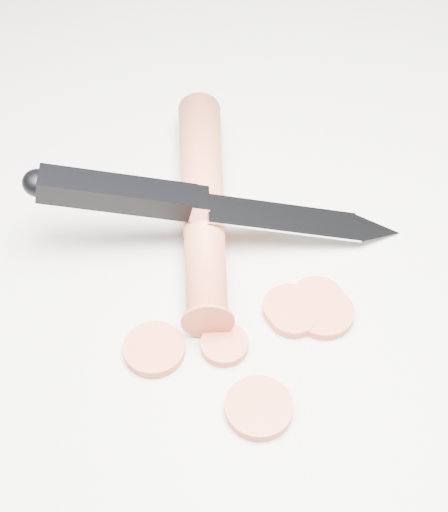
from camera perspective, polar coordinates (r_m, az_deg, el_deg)
ground at (r=0.48m, az=-1.31°, el=-1.93°), size 2.40×2.40×0.00m
carrot at (r=0.51m, az=-1.70°, el=4.38°), size 0.14×0.19×0.03m
carrot_slice_0 at (r=0.43m, az=2.81°, el=-12.03°), size 0.04×0.04×0.01m
carrot_slice_1 at (r=0.46m, az=5.54°, el=-4.73°), size 0.03×0.03×0.01m
carrot_slice_2 at (r=0.47m, az=7.93°, el=-4.48°), size 0.04×0.04×0.01m
carrot_slice_3 at (r=0.47m, az=7.48°, el=-3.44°), size 0.03×0.03×0.01m
carrot_slice_4 at (r=0.47m, az=5.32°, el=-4.19°), size 0.04×0.04×0.01m
carrot_slice_5 at (r=0.45m, az=-5.60°, el=-7.43°), size 0.04×0.04×0.01m
carrot_slice_6 at (r=0.45m, az=0.03°, el=-7.11°), size 0.03×0.03×0.01m
kitchen_knife at (r=0.48m, az=-0.27°, el=4.26°), size 0.23×0.17×0.07m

